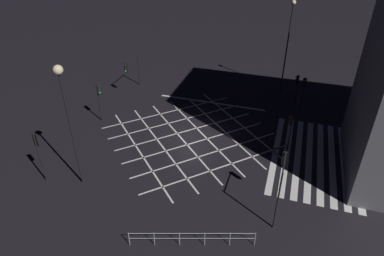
{
  "coord_description": "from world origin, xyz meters",
  "views": [
    {
      "loc": [
        -24.57,
        -7.86,
        17.08
      ],
      "look_at": [
        0.0,
        0.0,
        0.87
      ],
      "focal_mm": 32.0,
      "sensor_mm": 36.0,
      "label": 1
    }
  ],
  "objects_px": {
    "traffic_light_nw_main": "(38,148)",
    "street_lamp_far": "(289,33)",
    "traffic_light_ne_main": "(131,67)",
    "traffic_light_median_south": "(290,125)",
    "traffic_light_se_main": "(304,87)",
    "traffic_light_se_cross": "(297,84)",
    "street_lamp_west": "(64,97)",
    "traffic_light_sw_main": "(282,176)",
    "traffic_light_median_north": "(99,95)"
  },
  "relations": [
    {
      "from": "traffic_light_nw_main",
      "to": "street_lamp_far",
      "type": "height_order",
      "value": "street_lamp_far"
    },
    {
      "from": "traffic_light_ne_main",
      "to": "traffic_light_median_south",
      "type": "bearing_deg",
      "value": 69.56
    },
    {
      "from": "traffic_light_se_main",
      "to": "traffic_light_se_cross",
      "type": "relative_size",
      "value": 1.04
    },
    {
      "from": "traffic_light_median_south",
      "to": "street_lamp_far",
      "type": "xyz_separation_m",
      "value": [
        11.86,
        1.56,
        4.02
      ]
    },
    {
      "from": "traffic_light_nw_main",
      "to": "street_lamp_far",
      "type": "bearing_deg",
      "value": -35.71
    },
    {
      "from": "street_lamp_far",
      "to": "traffic_light_se_main",
      "type": "bearing_deg",
      "value": -149.31
    },
    {
      "from": "street_lamp_west",
      "to": "traffic_light_se_main",
      "type": "bearing_deg",
      "value": -41.5
    },
    {
      "from": "traffic_light_median_south",
      "to": "street_lamp_far",
      "type": "relative_size",
      "value": 0.35
    },
    {
      "from": "traffic_light_se_cross",
      "to": "traffic_light_ne_main",
      "type": "relative_size",
      "value": 0.85
    },
    {
      "from": "traffic_light_median_south",
      "to": "street_lamp_west",
      "type": "xyz_separation_m",
      "value": [
        -8.86,
        14.15,
        4.66
      ]
    },
    {
      "from": "traffic_light_sw_main",
      "to": "traffic_light_median_south",
      "type": "height_order",
      "value": "traffic_light_sw_main"
    },
    {
      "from": "traffic_light_se_main",
      "to": "traffic_light_nw_main",
      "type": "height_order",
      "value": "traffic_light_nw_main"
    },
    {
      "from": "traffic_light_se_cross",
      "to": "traffic_light_ne_main",
      "type": "xyz_separation_m",
      "value": [
        -2.31,
        17.49,
        0.53
      ]
    },
    {
      "from": "traffic_light_ne_main",
      "to": "street_lamp_west",
      "type": "xyz_separation_m",
      "value": [
        -15.36,
        -3.28,
        4.3
      ]
    },
    {
      "from": "traffic_light_sw_main",
      "to": "street_lamp_west",
      "type": "height_order",
      "value": "street_lamp_west"
    },
    {
      "from": "traffic_light_nw_main",
      "to": "street_lamp_west",
      "type": "relative_size",
      "value": 0.45
    },
    {
      "from": "street_lamp_west",
      "to": "traffic_light_se_cross",
      "type": "bearing_deg",
      "value": -38.79
    },
    {
      "from": "traffic_light_sw_main",
      "to": "traffic_light_nw_main",
      "type": "relative_size",
      "value": 1.08
    },
    {
      "from": "traffic_light_se_cross",
      "to": "street_lamp_west",
      "type": "height_order",
      "value": "street_lamp_west"
    },
    {
      "from": "traffic_light_ne_main",
      "to": "traffic_light_median_north",
      "type": "relative_size",
      "value": 1.0
    },
    {
      "from": "traffic_light_se_main",
      "to": "street_lamp_far",
      "type": "height_order",
      "value": "street_lamp_far"
    },
    {
      "from": "traffic_light_ne_main",
      "to": "traffic_light_median_north",
      "type": "bearing_deg",
      "value": 0.45
    },
    {
      "from": "traffic_light_ne_main",
      "to": "street_lamp_west",
      "type": "relative_size",
      "value": 0.41
    },
    {
      "from": "traffic_light_sw_main",
      "to": "traffic_light_ne_main",
      "type": "bearing_deg",
      "value": 50.77
    },
    {
      "from": "traffic_light_sw_main",
      "to": "traffic_light_se_main",
      "type": "bearing_deg",
      "value": -3.06
    },
    {
      "from": "traffic_light_se_cross",
      "to": "street_lamp_west",
      "type": "distance_m",
      "value": 23.18
    },
    {
      "from": "traffic_light_median_south",
      "to": "traffic_light_nw_main",
      "type": "xyz_separation_m",
      "value": [
        -9.44,
        16.88,
        0.47
      ]
    },
    {
      "from": "street_lamp_west",
      "to": "traffic_light_nw_main",
      "type": "bearing_deg",
      "value": 101.92
    },
    {
      "from": "traffic_light_se_main",
      "to": "traffic_light_median_south",
      "type": "xyz_separation_m",
      "value": [
        -7.98,
        0.74,
        0.07
      ]
    },
    {
      "from": "traffic_light_sw_main",
      "to": "street_lamp_far",
      "type": "distance_m",
      "value": 19.84
    },
    {
      "from": "traffic_light_ne_main",
      "to": "traffic_light_nw_main",
      "type": "xyz_separation_m",
      "value": [
        -15.94,
        -0.56,
        0.12
      ]
    },
    {
      "from": "traffic_light_se_cross",
      "to": "traffic_light_nw_main",
      "type": "distance_m",
      "value": 24.89
    },
    {
      "from": "traffic_light_sw_main",
      "to": "traffic_light_median_north",
      "type": "xyz_separation_m",
      "value": [
        7.26,
        17.29,
        -0.56
      ]
    },
    {
      "from": "traffic_light_ne_main",
      "to": "street_lamp_far",
      "type": "distance_m",
      "value": 17.15
    },
    {
      "from": "traffic_light_median_south",
      "to": "traffic_light_se_main",
      "type": "bearing_deg",
      "value": -95.32
    },
    {
      "from": "traffic_light_median_north",
      "to": "traffic_light_sw_main",
      "type": "bearing_deg",
      "value": -22.77
    },
    {
      "from": "traffic_light_se_main",
      "to": "traffic_light_median_south",
      "type": "bearing_deg",
      "value": -5.32
    },
    {
      "from": "street_lamp_far",
      "to": "street_lamp_west",
      "type": "bearing_deg",
      "value": 148.73
    },
    {
      "from": "traffic_light_sw_main",
      "to": "traffic_light_se_main",
      "type": "xyz_separation_m",
      "value": [
        15.64,
        -0.84,
        -0.88
      ]
    },
    {
      "from": "traffic_light_se_main",
      "to": "traffic_light_se_cross",
      "type": "bearing_deg",
      "value": -140.06
    },
    {
      "from": "traffic_light_median_south",
      "to": "traffic_light_median_north",
      "type": "relative_size",
      "value": 0.91
    },
    {
      "from": "traffic_light_sw_main",
      "to": "street_lamp_west",
      "type": "bearing_deg",
      "value": 94.88
    },
    {
      "from": "traffic_light_se_cross",
      "to": "traffic_light_median_south",
      "type": "distance_m",
      "value": 8.81
    },
    {
      "from": "traffic_light_sw_main",
      "to": "traffic_light_median_north",
      "type": "height_order",
      "value": "traffic_light_sw_main"
    },
    {
      "from": "street_lamp_west",
      "to": "traffic_light_median_south",
      "type": "bearing_deg",
      "value": -57.95
    },
    {
      "from": "traffic_light_median_north",
      "to": "street_lamp_west",
      "type": "relative_size",
      "value": 0.41
    },
    {
      "from": "traffic_light_ne_main",
      "to": "traffic_light_median_north",
      "type": "distance_m",
      "value": 6.9
    },
    {
      "from": "traffic_light_ne_main",
      "to": "street_lamp_west",
      "type": "distance_m",
      "value": 16.29
    },
    {
      "from": "traffic_light_se_main",
      "to": "street_lamp_west",
      "type": "bearing_deg",
      "value": -41.5
    },
    {
      "from": "traffic_light_ne_main",
      "to": "traffic_light_median_north",
      "type": "height_order",
      "value": "traffic_light_median_north"
    }
  ]
}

